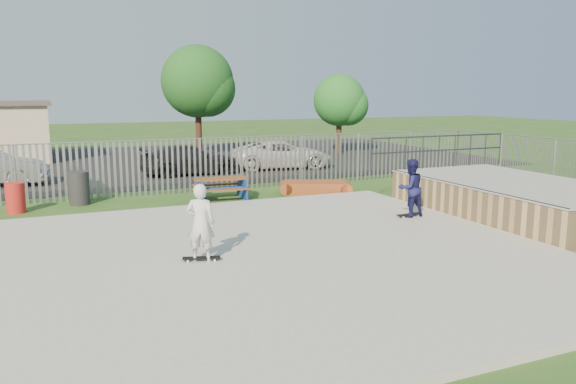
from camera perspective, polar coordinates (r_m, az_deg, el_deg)
name	(u,v)px	position (r m, az deg, el deg)	size (l,w,h in m)	color
ground	(217,265)	(12.32, -7.27, -7.38)	(120.00, 120.00, 0.00)	#224E1A
concrete_slab	(216,262)	(12.30, -7.28, -7.05)	(15.00, 12.00, 0.15)	#9C9B96
quarter_pipe	(515,199)	(17.99, 22.05, -0.65)	(5.50, 7.05, 2.19)	tan
fence	(205,185)	(16.66, -8.46, 0.72)	(26.04, 16.02, 2.00)	gray
picnic_table	(221,188)	(19.62, -6.81, 0.37)	(1.92, 1.63, 0.76)	brown
funbox	(316,188)	(20.69, 2.85, 0.45)	(2.44, 1.88, 0.44)	brown
trash_bin_red	(15,198)	(19.23, -25.96, -0.55)	(0.56, 0.56, 0.94)	#B4211B
trash_bin_grey	(79,188)	(19.82, -20.46, 0.37)	(0.66, 0.66, 1.10)	#252528
parking_lot	(114,163)	(30.70, -17.25, 2.78)	(40.00, 18.00, 0.02)	black
car_dark	(190,160)	(25.70, -9.91, 3.22)	(1.82, 4.47, 1.30)	black
car_white	(282,154)	(27.35, -0.62, 3.83)	(2.24, 4.85, 1.35)	silver
tree_mid	(197,82)	(32.98, -9.19, 11.01)	(4.11, 4.11, 6.34)	#43251A
tree_right	(339,101)	(33.99, 5.24, 9.24)	(3.08, 3.08, 4.75)	#432D1A
skateboard_a	(409,215)	(16.56, 12.23, -2.32)	(0.81, 0.26, 0.08)	black
skateboard_b	(201,259)	(12.15, -8.78, -6.74)	(0.82, 0.41, 0.08)	black
skater_navy	(410,188)	(16.41, 12.33, 0.40)	(0.81, 0.63, 1.67)	#151644
skater_white	(200,223)	(11.95, -8.89, -3.09)	(0.61, 0.40, 1.67)	silver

